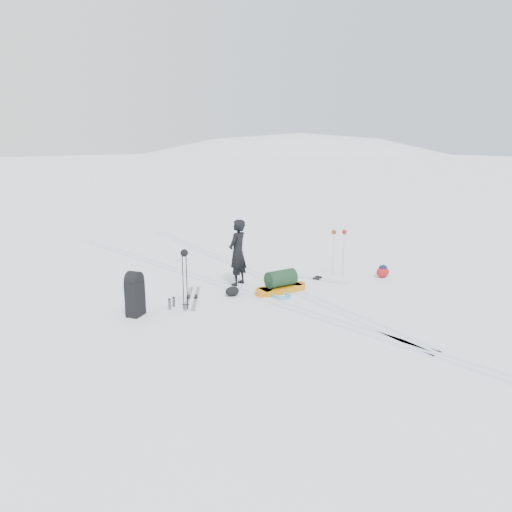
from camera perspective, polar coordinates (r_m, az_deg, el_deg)
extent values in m
plane|color=white|center=(12.43, -0.79, -4.37)|extent=(200.00, 200.00, 0.00)
ellipsoid|color=white|center=(159.83, 4.42, -16.19)|extent=(256.00, 192.00, 160.00)
cube|color=silver|center=(12.36, -1.23, -4.46)|extent=(1.40, 17.97, 0.01)
cube|color=silver|center=(12.50, -0.36, -4.24)|extent=(1.40, 17.97, 0.01)
cube|color=silver|center=(14.70, -1.79, -1.55)|extent=(2.09, 13.88, 0.01)
cube|color=silver|center=(14.84, -1.06, -1.39)|extent=(2.09, 13.88, 0.01)
imported|color=black|center=(12.98, -2.12, 0.40)|extent=(0.75, 0.63, 1.75)
cube|color=orange|center=(12.61, 2.85, -3.78)|extent=(1.19, 0.60, 0.14)
cylinder|color=#C65B0B|center=(12.91, 4.73, -3.40)|extent=(0.46, 0.46, 0.14)
cylinder|color=orange|center=(12.32, 0.88, -4.18)|extent=(0.46, 0.46, 0.14)
cylinder|color=black|center=(12.53, 2.86, -2.56)|extent=(0.80, 0.50, 0.42)
cube|color=black|center=(11.16, -13.65, -4.72)|extent=(0.48, 0.44, 0.79)
cylinder|color=black|center=(11.05, -13.77, -2.67)|extent=(0.47, 0.43, 0.38)
cube|color=black|center=(11.37, -13.17, -4.95)|extent=(0.18, 0.22, 0.34)
cylinder|color=gray|center=(11.84, -13.64, -5.25)|extent=(0.55, 0.56, 0.17)
cylinder|color=black|center=(11.30, -8.34, -2.92)|extent=(0.03, 0.03, 1.29)
cylinder|color=black|center=(11.28, -7.91, -2.94)|extent=(0.03, 0.03, 1.29)
torus|color=black|center=(11.47, -8.25, -5.53)|extent=(0.11, 0.11, 0.01)
torus|color=black|center=(11.45, -7.83, -5.55)|extent=(0.11, 0.11, 0.01)
sphere|color=black|center=(11.13, -8.20, 0.35)|extent=(0.17, 0.17, 0.17)
cylinder|color=silver|center=(13.93, 8.81, 0.10)|extent=(0.03, 0.03, 1.25)
cylinder|color=#B6BABD|center=(14.02, 9.96, 0.14)|extent=(0.03, 0.03, 1.25)
torus|color=#A2A5A9|center=(14.06, 8.74, -2.00)|extent=(0.12, 0.12, 0.01)
torus|color=#9EA0A5|center=(14.15, 9.88, -1.95)|extent=(0.12, 0.12, 0.01)
sphere|color=maroon|center=(13.80, 8.91, 2.71)|extent=(0.13, 0.13, 0.13)
sphere|color=maroon|center=(13.89, 10.07, 2.73)|extent=(0.13, 0.13, 0.13)
cube|color=gray|center=(12.20, -6.88, -4.77)|extent=(1.17, 1.50, 0.02)
cube|color=gray|center=(12.22, -7.74, -4.78)|extent=(1.17, 1.50, 0.02)
cube|color=black|center=(12.19, -6.89, -4.63)|extent=(0.17, 0.19, 0.05)
cube|color=black|center=(12.20, -7.74, -4.63)|extent=(0.17, 0.19, 0.05)
cube|color=#BBBDC2|center=(13.71, 6.88, -2.72)|extent=(0.74, 1.72, 0.02)
cube|color=silver|center=(13.87, 7.17, -2.54)|extent=(0.74, 1.72, 0.02)
cube|color=black|center=(13.70, 6.88, -2.59)|extent=(0.13, 0.19, 0.05)
cube|color=black|center=(13.87, 7.17, -2.41)|extent=(0.13, 0.19, 0.05)
torus|color=#56AED1|center=(12.23, 2.92, -4.56)|extent=(0.58, 0.58, 0.05)
torus|color=#5FADE7|center=(12.27, 2.91, -4.45)|extent=(0.45, 0.45, 0.04)
ellipsoid|color=maroon|center=(14.31, 14.28, -1.79)|extent=(0.50, 0.45, 0.29)
ellipsoid|color=black|center=(14.27, 14.32, -1.27)|extent=(0.32, 0.30, 0.14)
cylinder|color=#595B61|center=(11.48, -9.84, -5.49)|extent=(0.08, 0.08, 0.23)
cylinder|color=#525559|center=(11.65, -9.38, -5.24)|extent=(0.08, 0.08, 0.21)
cylinder|color=black|center=(11.44, -9.87, -4.88)|extent=(0.07, 0.07, 0.03)
cylinder|color=black|center=(11.61, -9.40, -4.69)|extent=(0.07, 0.07, 0.03)
ellipsoid|color=black|center=(12.28, -2.73, -4.04)|extent=(0.44, 0.38, 0.23)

